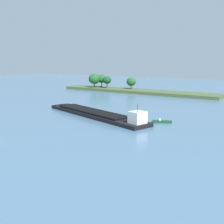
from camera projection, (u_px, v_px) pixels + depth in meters
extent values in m
cube|color=#4C6038|center=(136.00, 91.00, 133.74)|extent=(79.23, 12.10, 1.35)
cylinder|color=#513823|center=(94.00, 85.00, 145.11)|extent=(0.44, 0.44, 2.78)
ellipsoid|color=#235B28|center=(94.00, 79.00, 144.58)|extent=(3.76, 3.76, 3.38)
cylinder|color=#513823|center=(94.00, 85.00, 144.53)|extent=(0.44, 0.44, 2.07)
ellipsoid|color=#235B28|center=(94.00, 79.00, 143.91)|extent=(5.89, 5.89, 5.30)
cylinder|color=#513823|center=(102.00, 85.00, 146.66)|extent=(0.44, 0.44, 2.45)
ellipsoid|color=#235B28|center=(102.00, 79.00, 146.08)|extent=(4.81, 4.81, 4.33)
cylinder|color=#513823|center=(107.00, 86.00, 142.00)|extent=(0.44, 0.44, 2.27)
ellipsoid|color=#194C23|center=(107.00, 80.00, 141.47)|extent=(4.31, 4.31, 3.88)
cylinder|color=#513823|center=(131.00, 87.00, 137.68)|extent=(0.44, 0.44, 1.64)
ellipsoid|color=#235B28|center=(131.00, 82.00, 137.19)|extent=(4.63, 4.63, 4.17)
cube|color=#19472D|center=(161.00, 122.00, 69.62)|extent=(4.70, 3.33, 0.54)
cube|color=white|center=(160.00, 120.00, 69.56)|extent=(0.77, 0.87, 0.50)
cube|color=black|center=(171.00, 122.00, 69.33)|extent=(0.39, 0.41, 0.56)
cube|color=black|center=(94.00, 114.00, 77.91)|extent=(38.75, 17.18, 0.93)
cube|color=black|center=(91.00, 111.00, 78.91)|extent=(27.40, 12.93, 0.50)
cube|color=white|center=(138.00, 117.00, 64.60)|extent=(4.06, 4.22, 2.80)
cylinder|color=#333338|center=(138.00, 108.00, 64.18)|extent=(0.12, 0.12, 1.80)
cube|color=black|center=(61.00, 106.00, 92.22)|extent=(2.22, 4.75, 0.84)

